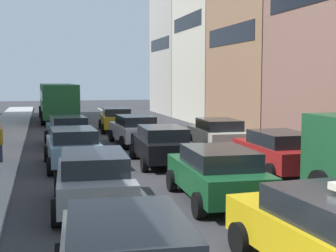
{
  "coord_description": "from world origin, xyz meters",
  "views": [
    {
      "loc": [
        -4.5,
        -5.21,
        3.35
      ],
      "look_at": [
        0.0,
        12.0,
        1.6
      ],
      "focal_mm": 51.87,
      "sensor_mm": 36.0,
      "label": 1
    }
  ],
  "objects_px": {
    "taxi_centre_lane_front": "(333,234)",
    "wagon_right_lane_far": "(218,134)",
    "coupe_centre_lane_fourth": "(135,129)",
    "sedan_centre_lane_fifth": "(116,119)",
    "sedan_right_lane_behind_truck": "(278,151)",
    "wagon_left_lane_second": "(94,178)",
    "bus_mid_queue_primary": "(58,99)",
    "sedan_left_lane_third": "(73,146)",
    "hatchback_centre_lane_third": "(162,144)",
    "sedan_centre_lane_second": "(217,173)",
    "traffic_light_pole": "(46,10)",
    "sedan_left_lane_fourth": "(68,130)"
  },
  "relations": [
    {
      "from": "wagon_left_lane_second",
      "to": "hatchback_centre_lane_third",
      "type": "relative_size",
      "value": 1.0
    },
    {
      "from": "sedan_centre_lane_fifth",
      "to": "sedan_left_lane_third",
      "type": "bearing_deg",
      "value": 167.57
    },
    {
      "from": "sedan_left_lane_third",
      "to": "bus_mid_queue_primary",
      "type": "bearing_deg",
      "value": -1.74
    },
    {
      "from": "sedan_centre_lane_second",
      "to": "coupe_centre_lane_fourth",
      "type": "distance_m",
      "value": 11.82
    },
    {
      "from": "hatchback_centre_lane_third",
      "to": "sedan_right_lane_behind_truck",
      "type": "bearing_deg",
      "value": -126.01
    },
    {
      "from": "hatchback_centre_lane_third",
      "to": "sedan_right_lane_behind_truck",
      "type": "height_order",
      "value": "same"
    },
    {
      "from": "sedan_centre_lane_second",
      "to": "sedan_centre_lane_fifth",
      "type": "bearing_deg",
      "value": 2.3
    },
    {
      "from": "bus_mid_queue_primary",
      "to": "wagon_left_lane_second",
      "type": "bearing_deg",
      "value": 179.0
    },
    {
      "from": "taxi_centre_lane_front",
      "to": "hatchback_centre_lane_third",
      "type": "distance_m",
      "value": 11.36
    },
    {
      "from": "hatchback_centre_lane_third",
      "to": "wagon_right_lane_far",
      "type": "xyz_separation_m",
      "value": [
        3.35,
        2.72,
        0.0
      ]
    },
    {
      "from": "bus_mid_queue_primary",
      "to": "taxi_centre_lane_front",
      "type": "bearing_deg",
      "value": -175.06
    },
    {
      "from": "wagon_right_lane_far",
      "to": "bus_mid_queue_primary",
      "type": "relative_size",
      "value": 0.42
    },
    {
      "from": "taxi_centre_lane_front",
      "to": "sedan_centre_lane_fifth",
      "type": "height_order",
      "value": "taxi_centre_lane_front"
    },
    {
      "from": "traffic_light_pole",
      "to": "sedan_centre_lane_fifth",
      "type": "height_order",
      "value": "traffic_light_pole"
    },
    {
      "from": "sedan_right_lane_behind_truck",
      "to": "wagon_right_lane_far",
      "type": "bearing_deg",
      "value": 3.72
    },
    {
      "from": "taxi_centre_lane_front",
      "to": "sedan_centre_lane_second",
      "type": "xyz_separation_m",
      "value": [
        -0.03,
        5.33,
        -0.0
      ]
    },
    {
      "from": "coupe_centre_lane_fourth",
      "to": "sedan_centre_lane_fifth",
      "type": "distance_m",
      "value": 6.57
    },
    {
      "from": "traffic_light_pole",
      "to": "coupe_centre_lane_fourth",
      "type": "height_order",
      "value": "traffic_light_pole"
    },
    {
      "from": "wagon_right_lane_far",
      "to": "traffic_light_pole",
      "type": "bearing_deg",
      "value": 159.04
    },
    {
      "from": "wagon_left_lane_second",
      "to": "coupe_centre_lane_fourth",
      "type": "bearing_deg",
      "value": -12.8
    },
    {
      "from": "traffic_light_pole",
      "to": "coupe_centre_lane_fourth",
      "type": "distance_m",
      "value": 21.17
    },
    {
      "from": "traffic_light_pole",
      "to": "sedan_centre_lane_fifth",
      "type": "bearing_deg",
      "value": 80.48
    },
    {
      "from": "wagon_right_lane_far",
      "to": "bus_mid_queue_primary",
      "type": "distance_m",
      "value": 19.28
    },
    {
      "from": "taxi_centre_lane_front",
      "to": "wagon_right_lane_far",
      "type": "height_order",
      "value": "taxi_centre_lane_front"
    },
    {
      "from": "wagon_left_lane_second",
      "to": "bus_mid_queue_primary",
      "type": "xyz_separation_m",
      "value": [
        -0.0,
        26.69,
        0.96
      ]
    },
    {
      "from": "sedan_centre_lane_second",
      "to": "sedan_left_lane_third",
      "type": "xyz_separation_m",
      "value": [
        -3.45,
        6.24,
        0.0
      ]
    },
    {
      "from": "taxi_centre_lane_front",
      "to": "sedan_centre_lane_fifth",
      "type": "xyz_separation_m",
      "value": [
        -0.02,
        23.72,
        -0.0
      ]
    },
    {
      "from": "coupe_centre_lane_fourth",
      "to": "sedan_right_lane_behind_truck",
      "type": "bearing_deg",
      "value": -160.15
    },
    {
      "from": "sedan_left_lane_third",
      "to": "sedan_left_lane_fourth",
      "type": "distance_m",
      "value": 6.01
    },
    {
      "from": "sedan_left_lane_third",
      "to": "coupe_centre_lane_fourth",
      "type": "bearing_deg",
      "value": -32.88
    },
    {
      "from": "hatchback_centre_lane_third",
      "to": "sedan_left_lane_third",
      "type": "distance_m",
      "value": 3.4
    },
    {
      "from": "traffic_light_pole",
      "to": "taxi_centre_lane_front",
      "type": "height_order",
      "value": "traffic_light_pole"
    },
    {
      "from": "sedan_left_lane_third",
      "to": "sedan_centre_lane_fifth",
      "type": "bearing_deg",
      "value": -17.32
    },
    {
      "from": "sedan_centre_lane_second",
      "to": "coupe_centre_lane_fourth",
      "type": "height_order",
      "value": "same"
    },
    {
      "from": "wagon_right_lane_far",
      "to": "taxi_centre_lane_front",
      "type": "bearing_deg",
      "value": 170.19
    },
    {
      "from": "wagon_left_lane_second",
      "to": "sedan_right_lane_behind_truck",
      "type": "relative_size",
      "value": 1.01
    },
    {
      "from": "taxi_centre_lane_front",
      "to": "sedan_right_lane_behind_truck",
      "type": "relative_size",
      "value": 1.01
    },
    {
      "from": "coupe_centre_lane_fourth",
      "to": "sedan_left_lane_fourth",
      "type": "xyz_separation_m",
      "value": [
        -3.29,
        0.44,
        0.0
      ]
    },
    {
      "from": "wagon_right_lane_far",
      "to": "sedan_centre_lane_second",
      "type": "bearing_deg",
      "value": 162.6
    },
    {
      "from": "sedan_left_lane_fourth",
      "to": "wagon_right_lane_far",
      "type": "relative_size",
      "value": 1.0
    },
    {
      "from": "wagon_left_lane_second",
      "to": "bus_mid_queue_primary",
      "type": "height_order",
      "value": "bus_mid_queue_primary"
    },
    {
      "from": "taxi_centre_lane_front",
      "to": "wagon_right_lane_far",
      "type": "distance_m",
      "value": 14.45
    },
    {
      "from": "sedan_left_lane_fourth",
      "to": "sedan_centre_lane_second",
      "type": "bearing_deg",
      "value": -168.58
    },
    {
      "from": "sedan_centre_lane_second",
      "to": "bus_mid_queue_primary",
      "type": "xyz_separation_m",
      "value": [
        -3.32,
        26.84,
        0.96
      ]
    },
    {
      "from": "wagon_left_lane_second",
      "to": "sedan_right_lane_behind_truck",
      "type": "height_order",
      "value": "same"
    },
    {
      "from": "taxi_centre_lane_front",
      "to": "sedan_left_lane_third",
      "type": "distance_m",
      "value": 12.09
    },
    {
      "from": "sedan_centre_lane_second",
      "to": "wagon_right_lane_far",
      "type": "height_order",
      "value": "same"
    },
    {
      "from": "sedan_centre_lane_second",
      "to": "bus_mid_queue_primary",
      "type": "bearing_deg",
      "value": 9.41
    },
    {
      "from": "taxi_centre_lane_front",
      "to": "coupe_centre_lane_fourth",
      "type": "xyz_separation_m",
      "value": [
        -0.07,
        17.15,
        -0.0
      ]
    },
    {
      "from": "bus_mid_queue_primary",
      "to": "sedan_centre_lane_second",
      "type": "bearing_deg",
      "value": -173.96
    }
  ]
}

